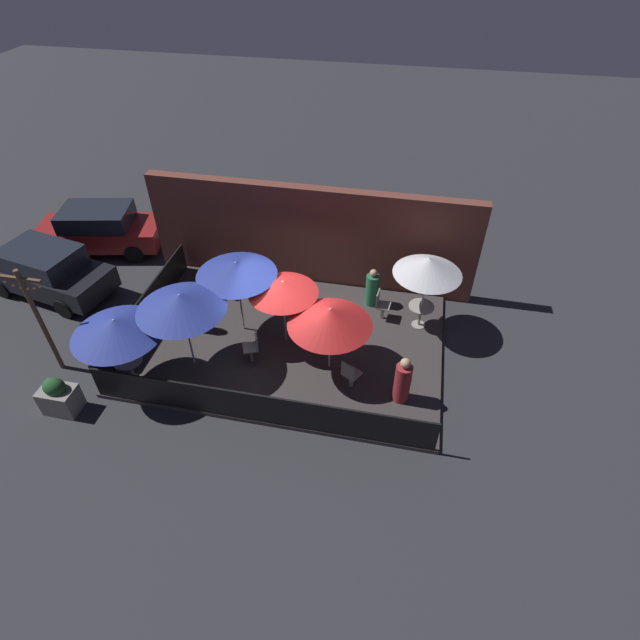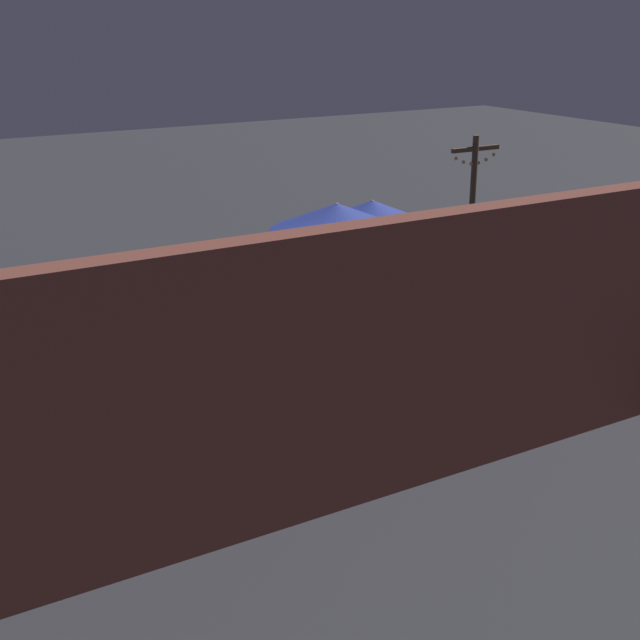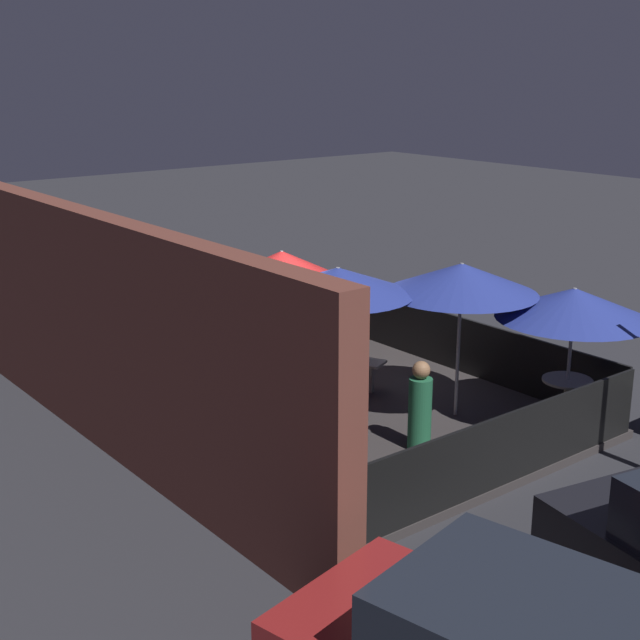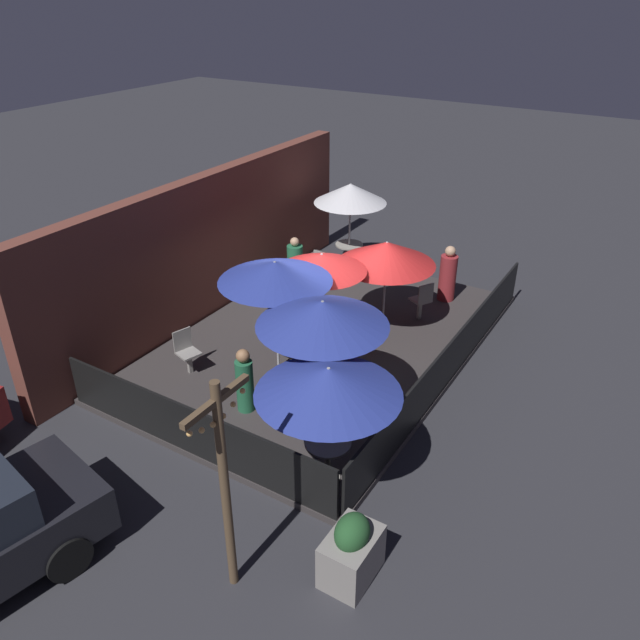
{
  "view_description": "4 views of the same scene",
  "coord_description": "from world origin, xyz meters",
  "px_view_note": "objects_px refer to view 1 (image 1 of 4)",
  "views": [
    {
      "loc": [
        2.94,
        -9.9,
        9.9
      ],
      "look_at": [
        0.95,
        -0.1,
        1.15
      ],
      "focal_mm": 28.0,
      "sensor_mm": 36.0,
      "label": 1
    },
    {
      "loc": [
        5.26,
        10.91,
        5.52
      ],
      "look_at": [
        -1.06,
        0.19,
        1.11
      ],
      "focal_mm": 50.0,
      "sensor_mm": 36.0,
      "label": 2
    },
    {
      "loc": [
        -10.82,
        8.05,
        5.22
      ],
      "look_at": [
        -0.27,
        -0.31,
        1.33
      ],
      "focal_mm": 50.0,
      "sensor_mm": 36.0,
      "label": 3
    },
    {
      "loc": [
        -9.97,
        -6.02,
        7.1
      ],
      "look_at": [
        -1.02,
        -0.5,
        1.27
      ],
      "focal_mm": 35.0,
      "sensor_mm": 36.0,
      "label": 4
    }
  ],
  "objects_px": {
    "patio_chair_1": "(253,346)",
    "patron_0": "(372,289)",
    "patio_umbrella_3": "(330,317)",
    "parked_car_0": "(46,270)",
    "dining_table_0": "(129,364)",
    "patio_chair_3": "(225,281)",
    "patio_umbrella_2": "(283,287)",
    "patron_1": "(191,313)",
    "patio_umbrella_0": "(115,327)",
    "patio_umbrella_5": "(236,268)",
    "parked_car_1": "(100,229)",
    "patio_chair_2": "(381,304)",
    "patron_2": "(403,381)",
    "patio_chair_0": "(350,374)",
    "planter_box": "(59,396)",
    "patio_umbrella_1": "(428,266)",
    "dining_table_1": "(421,310)",
    "light_post": "(38,316)"
  },
  "relations": [
    {
      "from": "patio_umbrella_2",
      "to": "dining_table_1",
      "type": "relative_size",
      "value": 2.82
    },
    {
      "from": "parked_car_0",
      "to": "patron_2",
      "type": "bearing_deg",
      "value": -0.37
    },
    {
      "from": "patron_2",
      "to": "patio_chair_3",
      "type": "bearing_deg",
      "value": -38.31
    },
    {
      "from": "patron_2",
      "to": "parked_car_1",
      "type": "height_order",
      "value": "parked_car_1"
    },
    {
      "from": "patio_umbrella_0",
      "to": "patio_chair_2",
      "type": "xyz_separation_m",
      "value": [
        6.03,
        3.77,
        -1.35
      ]
    },
    {
      "from": "parked_car_1",
      "to": "light_post",
      "type": "bearing_deg",
      "value": -83.89
    },
    {
      "from": "patio_chair_2",
      "to": "patron_1",
      "type": "bearing_deg",
      "value": -157.83
    },
    {
      "from": "patio_chair_1",
      "to": "patron_0",
      "type": "bearing_deg",
      "value": -156.62
    },
    {
      "from": "patio_umbrella_3",
      "to": "patio_chair_1",
      "type": "distance_m",
      "value": 2.39
    },
    {
      "from": "patio_umbrella_3",
      "to": "patio_umbrella_5",
      "type": "height_order",
      "value": "patio_umbrella_5"
    },
    {
      "from": "parked_car_0",
      "to": "patio_umbrella_0",
      "type": "bearing_deg",
      "value": -23.9
    },
    {
      "from": "patio_chair_1",
      "to": "patio_chair_2",
      "type": "height_order",
      "value": "patio_chair_1"
    },
    {
      "from": "patio_chair_0",
      "to": "patron_0",
      "type": "distance_m",
      "value": 3.55
    },
    {
      "from": "planter_box",
      "to": "patio_umbrella_2",
      "type": "bearing_deg",
      "value": 35.35
    },
    {
      "from": "patio_umbrella_3",
      "to": "parked_car_0",
      "type": "xyz_separation_m",
      "value": [
        -9.29,
        1.61,
        -1.03
      ]
    },
    {
      "from": "patio_umbrella_0",
      "to": "dining_table_1",
      "type": "height_order",
      "value": "patio_umbrella_0"
    },
    {
      "from": "patio_chair_1",
      "to": "light_post",
      "type": "relative_size",
      "value": 0.3
    },
    {
      "from": "patron_2",
      "to": "patio_umbrella_1",
      "type": "bearing_deg",
      "value": -105.13
    },
    {
      "from": "patio_umbrella_0",
      "to": "patron_0",
      "type": "bearing_deg",
      "value": 37.68
    },
    {
      "from": "patio_umbrella_1",
      "to": "dining_table_1",
      "type": "bearing_deg",
      "value": -90.0
    },
    {
      "from": "patio_chair_2",
      "to": "patron_0",
      "type": "distance_m",
      "value": 0.71
    },
    {
      "from": "patio_umbrella_0",
      "to": "patio_umbrella_2",
      "type": "distance_m",
      "value": 4.19
    },
    {
      "from": "patio_umbrella_0",
      "to": "planter_box",
      "type": "bearing_deg",
      "value": -138.7
    },
    {
      "from": "patron_0",
      "to": "patio_chair_0",
      "type": "bearing_deg",
      "value": 105.45
    },
    {
      "from": "dining_table_0",
      "to": "patio_chair_3",
      "type": "relative_size",
      "value": 0.81
    },
    {
      "from": "patio_umbrella_5",
      "to": "planter_box",
      "type": "height_order",
      "value": "patio_umbrella_5"
    },
    {
      "from": "patio_chair_2",
      "to": "planter_box",
      "type": "distance_m",
      "value": 8.85
    },
    {
      "from": "patio_umbrella_1",
      "to": "patio_chair_2",
      "type": "relative_size",
      "value": 2.54
    },
    {
      "from": "patio_chair_1",
      "to": "patio_umbrella_1",
      "type": "bearing_deg",
      "value": -175.66
    },
    {
      "from": "patio_chair_0",
      "to": "planter_box",
      "type": "xyz_separation_m",
      "value": [
        -6.89,
        -2.0,
        -0.17
      ]
    },
    {
      "from": "patio_umbrella_5",
      "to": "patio_chair_2",
      "type": "xyz_separation_m",
      "value": [
        3.84,
        1.29,
        -1.63
      ]
    },
    {
      "from": "patio_umbrella_0",
      "to": "patio_umbrella_5",
      "type": "height_order",
      "value": "patio_umbrella_5"
    },
    {
      "from": "dining_table_0",
      "to": "light_post",
      "type": "relative_size",
      "value": 0.23
    },
    {
      "from": "dining_table_0",
      "to": "parked_car_0",
      "type": "height_order",
      "value": "parked_car_0"
    },
    {
      "from": "dining_table_0",
      "to": "patio_chair_0",
      "type": "xyz_separation_m",
      "value": [
        5.58,
        0.85,
        -0.05
      ]
    },
    {
      "from": "dining_table_1",
      "to": "dining_table_0",
      "type": "bearing_deg",
      "value": -153.02
    },
    {
      "from": "patio_umbrella_5",
      "to": "patio_chair_3",
      "type": "bearing_deg",
      "value": 125.22
    },
    {
      "from": "patron_1",
      "to": "light_post",
      "type": "xyz_separation_m",
      "value": [
        -2.98,
        -2.08,
        1.12
      ]
    },
    {
      "from": "patio_umbrella_2",
      "to": "patio_chair_3",
      "type": "distance_m",
      "value": 3.22
    },
    {
      "from": "patio_chair_3",
      "to": "parked_car_1",
      "type": "relative_size",
      "value": 0.2
    },
    {
      "from": "patio_umbrella_1",
      "to": "patio_chair_2",
      "type": "xyz_separation_m",
      "value": [
        -1.15,
        0.11,
        -1.6
      ]
    },
    {
      "from": "patio_chair_1",
      "to": "patron_0",
      "type": "height_order",
      "value": "patron_0"
    },
    {
      "from": "patron_0",
      "to": "parked_car_0",
      "type": "bearing_deg",
      "value": 24.7
    },
    {
      "from": "patio_chair_2",
      "to": "light_post",
      "type": "distance_m",
      "value": 9.1
    },
    {
      "from": "patio_chair_2",
      "to": "patron_0",
      "type": "height_order",
      "value": "patron_0"
    },
    {
      "from": "patio_umbrella_2",
      "to": "patron_1",
      "type": "xyz_separation_m",
      "value": [
        -2.75,
        -0.07,
        -1.29
      ]
    },
    {
      "from": "patio_umbrella_0",
      "to": "light_post",
      "type": "xyz_separation_m",
      "value": [
        -2.21,
        0.13,
        -0.15
      ]
    },
    {
      "from": "dining_table_0",
      "to": "patron_1",
      "type": "distance_m",
      "value": 2.34
    },
    {
      "from": "patio_umbrella_2",
      "to": "dining_table_0",
      "type": "height_order",
      "value": "patio_umbrella_2"
    },
    {
      "from": "dining_table_1",
      "to": "patio_chair_3",
      "type": "bearing_deg",
      "value": 177.14
    }
  ]
}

